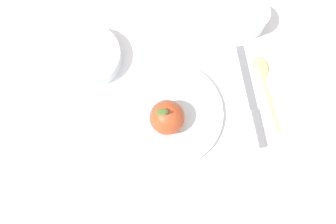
# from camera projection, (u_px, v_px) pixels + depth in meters

# --- Properties ---
(ground_plane) EXTENTS (2.40, 2.40, 0.00)m
(ground_plane) POSITION_uv_depth(u_px,v_px,m) (185.00, 111.00, 0.81)
(ground_plane) COLOR silver
(dinner_plate) EXTENTS (0.23, 0.23, 0.02)m
(dinner_plate) POSITION_uv_depth(u_px,v_px,m) (168.00, 113.00, 0.80)
(dinner_plate) COLOR silver
(dinner_plate) RESTS_ON ground_plane
(apple) EXTENTS (0.07, 0.07, 0.09)m
(apple) POSITION_uv_depth(u_px,v_px,m) (165.00, 117.00, 0.76)
(apple) COLOR #9E3D1E
(apple) RESTS_ON dinner_plate
(side_bowl) EXTENTS (0.13, 0.13, 0.04)m
(side_bowl) POSITION_uv_depth(u_px,v_px,m) (89.00, 55.00, 0.81)
(side_bowl) COLOR silver
(side_bowl) RESTS_ON ground_plane
(cup) EXTENTS (0.07, 0.07, 0.07)m
(cup) POSITION_uv_depth(u_px,v_px,m) (248.00, 18.00, 0.82)
(cup) COLOR silver
(cup) RESTS_ON ground_plane
(knife) EXTENTS (0.11, 0.22, 0.01)m
(knife) POSITION_uv_depth(u_px,v_px,m) (251.00, 104.00, 0.81)
(knife) COLOR #59595E
(knife) RESTS_ON ground_plane
(spoon) EXTENTS (0.10, 0.17, 0.01)m
(spoon) POSITION_uv_depth(u_px,v_px,m) (261.00, 75.00, 0.83)
(spoon) COLOR #D8B766
(spoon) RESTS_ON ground_plane
(linen_napkin) EXTENTS (0.21, 0.23, 0.00)m
(linen_napkin) POSITION_uv_depth(u_px,v_px,m) (95.00, 154.00, 0.79)
(linen_napkin) COLOR beige
(linen_napkin) RESTS_ON ground_plane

